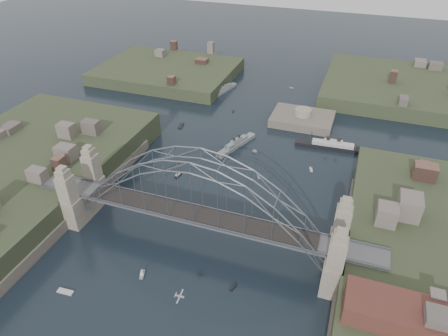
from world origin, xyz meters
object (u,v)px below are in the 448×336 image
fort_island (302,123)px  naval_cruiser_near (236,144)px  ocean_liner (332,146)px  wharf_shed (404,314)px  naval_cruiser_far (224,89)px  bridge (197,201)px

fort_island → naval_cruiser_near: (-17.44, -24.48, 1.20)m
fort_island → naval_cruiser_near: fort_island is taller
fort_island → ocean_liner: ocean_liner is taller
ocean_liner → wharf_shed: bearing=-74.4°
naval_cruiser_near → ocean_liner: (30.27, 9.23, 0.07)m
fort_island → naval_cruiser_far: (-36.48, 17.55, 1.19)m
bridge → naval_cruiser_far: 91.63m
fort_island → wharf_shed: bearing=-69.1°
naval_cruiser_near → wharf_shed: bearing=-50.3°
fort_island → naval_cruiser_near: bearing=-125.5°
bridge → fort_island: (12.00, 70.00, -12.66)m
bridge → wharf_shed: 46.23m
wharf_shed → ocean_liner: 71.95m
fort_island → ocean_liner: 19.97m
naval_cruiser_near → ocean_liner: ocean_liner is taller
fort_island → naval_cruiser_far: bearing=154.3°
fort_island → naval_cruiser_far: size_ratio=1.36×
bridge → ocean_liner: size_ratio=3.44×
bridge → naval_cruiser_far: size_ratio=5.19×
fort_island → naval_cruiser_far: fort_island is taller
naval_cruiser_near → naval_cruiser_far: bearing=114.4°
bridge → naval_cruiser_far: bearing=105.6°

